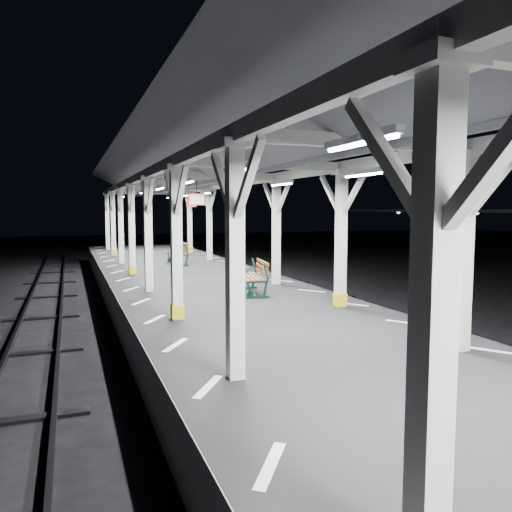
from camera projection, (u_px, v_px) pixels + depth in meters
ground at (301, 384)px, 9.68m from camera, size 120.00×120.00×0.00m
platform at (301, 358)px, 9.64m from camera, size 6.00×50.00×1.00m
hazard_stripes_left at (175, 345)px, 8.73m from camera, size 1.00×48.00×0.01m
hazard_stripes_right at (407, 323)px, 10.45m from camera, size 1.00×48.00×0.01m
track_left at (17, 417)px, 7.92m from camera, size 2.20×60.00×0.16m
track_right at (498, 354)px, 11.43m from camera, size 2.20×60.00×0.16m
canopy at (304, 145)px, 9.25m from camera, size 5.40×49.00×4.65m
bench_mid at (255, 276)px, 14.09m from camera, size 0.92×1.81×0.94m
bench_far at (180, 253)px, 21.55m from camera, size 0.67×1.74×0.94m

